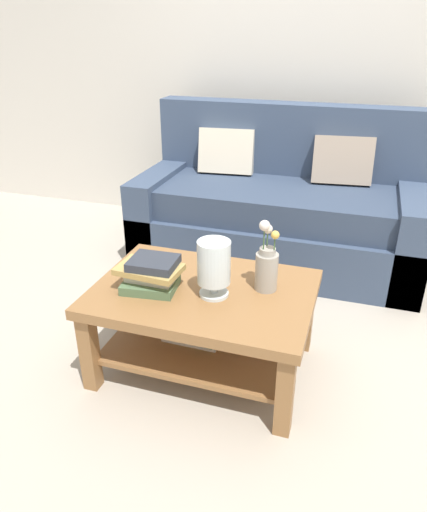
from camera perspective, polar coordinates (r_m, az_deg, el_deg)
ground_plane at (r=2.75m, az=3.32°, el=-8.53°), size 10.00×10.00×0.00m
back_wall at (r=3.89m, az=10.69°, el=22.60°), size 6.40×0.12×2.70m
couch at (r=3.45m, az=7.89°, el=5.55°), size 1.95×0.90×1.06m
coffee_table at (r=2.29m, az=-1.25°, el=-6.71°), size 1.02×0.72×0.45m
book_stack_main at (r=2.21m, az=-7.48°, el=-2.13°), size 0.30×0.22×0.15m
glass_hurricane_vase at (r=2.10m, az=0.04°, el=-1.04°), size 0.15×0.15×0.27m
flower_pitcher at (r=2.18m, az=6.40°, el=-1.19°), size 0.10×0.10×0.35m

